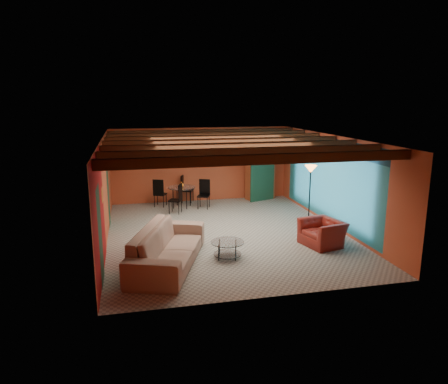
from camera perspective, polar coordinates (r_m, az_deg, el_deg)
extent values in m
cube|color=gray|center=(11.93, 0.22, -5.60)|extent=(6.50, 8.00, 0.01)
cube|color=silver|center=(11.37, 0.23, 7.42)|extent=(6.50, 8.00, 0.01)
cube|color=#B44929|center=(15.44, -3.16, 3.76)|extent=(6.50, 0.02, 2.70)
cube|color=maroon|center=(11.31, -16.03, -0.04)|extent=(0.02, 8.00, 2.70)
cube|color=teal|center=(12.70, 14.65, 1.41)|extent=(0.02, 8.00, 2.70)
imported|color=#926F5E|center=(9.68, -7.65, -7.40)|extent=(2.13, 3.24, 0.88)
imported|color=maroon|center=(11.18, 13.26, -5.44)|extent=(1.12, 1.21, 0.67)
cube|color=brown|center=(15.74, 4.96, 2.27)|extent=(1.14, 0.82, 1.81)
cube|color=black|center=(15.23, -6.50, 4.72)|extent=(1.05, 0.03, 0.65)
imported|color=#26661E|center=(15.58, 5.05, 6.44)|extent=(0.56, 0.53, 0.50)
imported|color=orange|center=(14.51, -5.85, 2.12)|extent=(0.22, 0.22, 0.19)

